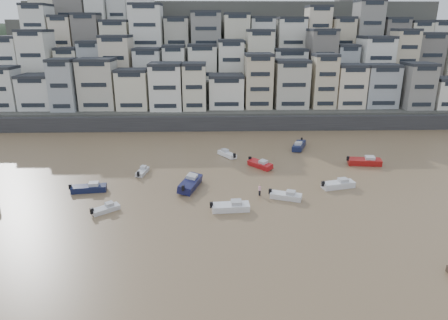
{
  "coord_description": "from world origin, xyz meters",
  "views": [
    {
      "loc": [
        7.96,
        -29.85,
        24.19
      ],
      "look_at": [
        9.66,
        30.0,
        4.0
      ],
      "focal_mm": 32.0,
      "sensor_mm": 36.0,
      "label": 1
    }
  ],
  "objects_px": {
    "boat_e": "(260,164)",
    "boat_h": "(227,153)",
    "boat_b": "(286,195)",
    "boat_i": "(299,145)",
    "person_pink": "(260,190)",
    "boat_c": "(190,182)",
    "boat_j": "(106,208)",
    "boat_k": "(89,187)",
    "boat_d": "(338,183)",
    "boat_f": "(142,171)",
    "boat_g": "(365,160)",
    "boat_a": "(231,206)"
  },
  "relations": [
    {
      "from": "boat_a",
      "to": "boat_e",
      "type": "height_order",
      "value": "boat_a"
    },
    {
      "from": "boat_h",
      "to": "person_pink",
      "type": "bearing_deg",
      "value": 158.66
    },
    {
      "from": "person_pink",
      "to": "boat_b",
      "type": "bearing_deg",
      "value": -21.19
    },
    {
      "from": "boat_d",
      "to": "boat_c",
      "type": "bearing_deg",
      "value": 164.53
    },
    {
      "from": "boat_d",
      "to": "boat_i",
      "type": "distance_m",
      "value": 21.2
    },
    {
      "from": "boat_a",
      "to": "person_pink",
      "type": "xyz_separation_m",
      "value": [
        4.57,
        5.18,
        0.1
      ]
    },
    {
      "from": "boat_c",
      "to": "boat_j",
      "type": "relative_size",
      "value": 1.74
    },
    {
      "from": "boat_i",
      "to": "boat_j",
      "type": "distance_m",
      "value": 43.4
    },
    {
      "from": "boat_a",
      "to": "boat_f",
      "type": "height_order",
      "value": "boat_a"
    },
    {
      "from": "boat_c",
      "to": "boat_j",
      "type": "bearing_deg",
      "value": 141.33
    },
    {
      "from": "boat_f",
      "to": "boat_k",
      "type": "xyz_separation_m",
      "value": [
        -6.92,
        -7.51,
        0.19
      ]
    },
    {
      "from": "boat_f",
      "to": "boat_h",
      "type": "height_order",
      "value": "boat_h"
    },
    {
      "from": "boat_b",
      "to": "boat_d",
      "type": "height_order",
      "value": "boat_d"
    },
    {
      "from": "boat_e",
      "to": "boat_j",
      "type": "xyz_separation_m",
      "value": [
        -23.12,
        -17.41,
        -0.18
      ]
    },
    {
      "from": "boat_k",
      "to": "boat_f",
      "type": "bearing_deg",
      "value": 39.74
    },
    {
      "from": "boat_c",
      "to": "boat_g",
      "type": "xyz_separation_m",
      "value": [
        31.31,
        10.07,
        -0.1
      ]
    },
    {
      "from": "boat_b",
      "to": "boat_d",
      "type": "xyz_separation_m",
      "value": [
        8.98,
        4.06,
        0.1
      ]
    },
    {
      "from": "boat_d",
      "to": "person_pink",
      "type": "relative_size",
      "value": 3.28
    },
    {
      "from": "boat_a",
      "to": "person_pink",
      "type": "height_order",
      "value": "person_pink"
    },
    {
      "from": "boat_d",
      "to": "person_pink",
      "type": "bearing_deg",
      "value": 177.65
    },
    {
      "from": "boat_c",
      "to": "boat_d",
      "type": "bearing_deg",
      "value": -76.67
    },
    {
      "from": "boat_i",
      "to": "boat_e",
      "type": "bearing_deg",
      "value": -17.72
    },
    {
      "from": "boat_a",
      "to": "boat_i",
      "type": "height_order",
      "value": "boat_i"
    },
    {
      "from": "boat_f",
      "to": "boat_k",
      "type": "height_order",
      "value": "boat_k"
    },
    {
      "from": "boat_k",
      "to": "boat_d",
      "type": "bearing_deg",
      "value": -6.96
    },
    {
      "from": "boat_b",
      "to": "boat_e",
      "type": "bearing_deg",
      "value": 119.6
    },
    {
      "from": "boat_i",
      "to": "boat_f",
      "type": "bearing_deg",
      "value": -42.99
    },
    {
      "from": "boat_e",
      "to": "boat_k",
      "type": "bearing_deg",
      "value": -109.36
    },
    {
      "from": "boat_d",
      "to": "person_pink",
      "type": "distance_m",
      "value": 12.96
    },
    {
      "from": "boat_c",
      "to": "boat_j",
      "type": "distance_m",
      "value": 13.82
    },
    {
      "from": "boat_e",
      "to": "boat_c",
      "type": "bearing_deg",
      "value": -92.36
    },
    {
      "from": "boat_h",
      "to": "person_pink",
      "type": "xyz_separation_m",
      "value": [
        4.21,
        -18.91,
        0.19
      ]
    },
    {
      "from": "boat_b",
      "to": "person_pink",
      "type": "distance_m",
      "value": 3.98
    },
    {
      "from": "boat_f",
      "to": "boat_k",
      "type": "relative_size",
      "value": 0.75
    },
    {
      "from": "person_pink",
      "to": "boat_g",
      "type": "bearing_deg",
      "value": 32.6
    },
    {
      "from": "boat_c",
      "to": "boat_i",
      "type": "relative_size",
      "value": 1.1
    },
    {
      "from": "boat_h",
      "to": "boat_i",
      "type": "xyz_separation_m",
      "value": [
        15.08,
        4.82,
        0.22
      ]
    },
    {
      "from": "boat_b",
      "to": "boat_f",
      "type": "height_order",
      "value": "boat_b"
    },
    {
      "from": "boat_b",
      "to": "boat_i",
      "type": "bearing_deg",
      "value": 94.57
    },
    {
      "from": "boat_i",
      "to": "boat_b",
      "type": "bearing_deg",
      "value": 6.03
    },
    {
      "from": "boat_e",
      "to": "boat_j",
      "type": "height_order",
      "value": "boat_e"
    },
    {
      "from": "boat_i",
      "to": "boat_j",
      "type": "relative_size",
      "value": 1.58
    },
    {
      "from": "person_pink",
      "to": "boat_j",
      "type": "bearing_deg",
      "value": -166.95
    },
    {
      "from": "boat_e",
      "to": "boat_i",
      "type": "relative_size",
      "value": 0.83
    },
    {
      "from": "boat_g",
      "to": "boat_d",
      "type": "bearing_deg",
      "value": -120.33
    },
    {
      "from": "boat_e",
      "to": "boat_k",
      "type": "xyz_separation_m",
      "value": [
        -27.5,
        -10.21,
        0.04
      ]
    },
    {
      "from": "boat_c",
      "to": "person_pink",
      "type": "xyz_separation_m",
      "value": [
        10.55,
        -3.21,
        -0.11
      ]
    },
    {
      "from": "boat_e",
      "to": "boat_h",
      "type": "bearing_deg",
      "value": -178.61
    },
    {
      "from": "boat_e",
      "to": "boat_g",
      "type": "relative_size",
      "value": 0.85
    },
    {
      "from": "boat_a",
      "to": "boat_i",
      "type": "relative_size",
      "value": 0.86
    }
  ]
}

